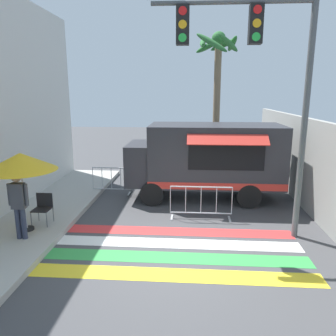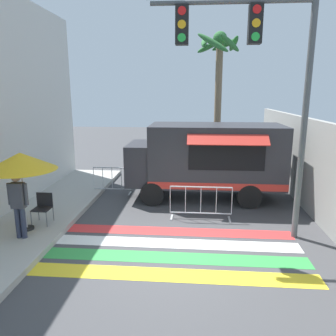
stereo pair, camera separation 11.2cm
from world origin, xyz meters
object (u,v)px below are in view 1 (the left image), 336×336
vendor_person (19,202)px  barricade_side (111,181)px  food_truck (203,157)px  traffic_signal_pole (257,63)px  barricade_front (201,203)px  palm_tree (217,74)px  patio_umbrella (20,162)px  folding_chair (43,206)px

vendor_person → barricade_side: vendor_person is taller
food_truck → traffic_signal_pole: (1.14, -3.24, 2.98)m
food_truck → vendor_person: 6.39m
food_truck → barricade_front: (-0.12, -2.13, -1.05)m
traffic_signal_pole → barricade_side: size_ratio=4.28×
food_truck → vendor_person: size_ratio=3.19×
traffic_signal_pole → palm_tree: bearing=94.4°
patio_umbrella → barricade_side: 4.47m
traffic_signal_pole → palm_tree: size_ratio=0.99×
traffic_signal_pole → folding_chair: traffic_signal_pole is taller
patio_umbrella → vendor_person: bearing=-75.6°
barricade_front → barricade_side: (-3.38, 2.37, -0.02)m
folding_chair → barricade_front: barricade_front is taller
food_truck → palm_tree: (0.63, 3.28, 3.06)m
food_truck → folding_chair: food_truck is taller
folding_chair → vendor_person: 1.16m
vendor_person → palm_tree: 9.88m
food_truck → patio_umbrella: food_truck is taller
vendor_person → palm_tree: size_ratio=0.27×
traffic_signal_pole → barricade_side: traffic_signal_pole is taller
food_truck → patio_umbrella: (-4.90, -3.70, 0.50)m
traffic_signal_pole → barricade_side: (-4.64, 3.48, -4.04)m
barricade_front → food_truck: bearing=86.7°
patio_umbrella → barricade_side: patio_umbrella is taller
folding_chair → vendor_person: size_ratio=0.49×
folding_chair → palm_tree: palm_tree is taller
vendor_person → folding_chair: bearing=76.3°
patio_umbrella → folding_chair: size_ratio=2.50×
barricade_front → palm_tree: size_ratio=0.30×
food_truck → patio_umbrella: 6.16m
patio_umbrella → traffic_signal_pole: bearing=4.4°
barricade_front → barricade_side: size_ratio=1.29×
patio_umbrella → barricade_side: bearing=70.5°
food_truck → barricade_side: size_ratio=3.74×
barricade_front → vendor_person: bearing=-155.7°
food_truck → traffic_signal_pole: 4.54m
traffic_signal_pole → vendor_person: (-5.90, -0.99, -3.39)m
folding_chair → vendor_person: bearing=-97.1°
barricade_side → food_truck: bearing=-3.9°
traffic_signal_pole → barricade_side: 7.07m
barricade_side → patio_umbrella: bearing=-109.5°
patio_umbrella → vendor_person: (0.14, -0.53, -0.91)m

